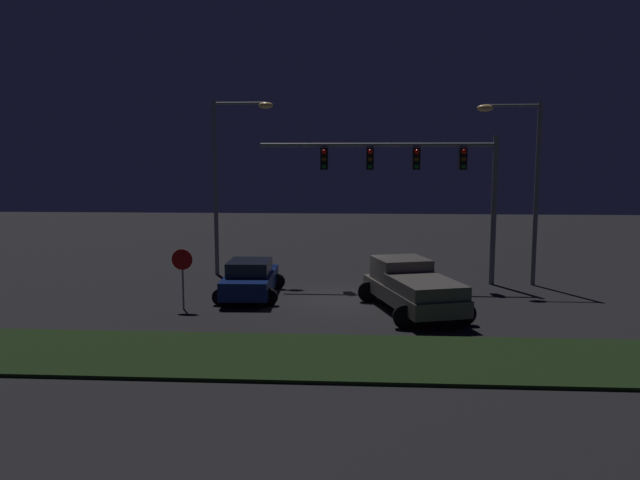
{
  "coord_description": "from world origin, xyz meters",
  "views": [
    {
      "loc": [
        0.67,
        -23.61,
        5.34
      ],
      "look_at": [
        -0.89,
        1.36,
        2.14
      ],
      "focal_mm": 34.08,
      "sensor_mm": 36.0,
      "label": 1
    }
  ],
  "objects_px": {
    "stop_sign": "(182,267)",
    "pickup_truck": "(411,284)",
    "car_sedan": "(250,279)",
    "street_lamp_right": "(524,170)",
    "street_lamp_left": "(227,166)",
    "traffic_signal_gantry": "(417,170)"
  },
  "relations": [
    {
      "from": "stop_sign",
      "to": "pickup_truck",
      "type": "bearing_deg",
      "value": 1.4
    },
    {
      "from": "car_sedan",
      "to": "street_lamp_right",
      "type": "bearing_deg",
      "value": -76.35
    },
    {
      "from": "car_sedan",
      "to": "street_lamp_left",
      "type": "bearing_deg",
      "value": 19.73
    },
    {
      "from": "car_sedan",
      "to": "street_lamp_left",
      "type": "height_order",
      "value": "street_lamp_left"
    },
    {
      "from": "street_lamp_left",
      "to": "pickup_truck",
      "type": "bearing_deg",
      "value": -39.89
    },
    {
      "from": "traffic_signal_gantry",
      "to": "street_lamp_right",
      "type": "height_order",
      "value": "street_lamp_right"
    },
    {
      "from": "car_sedan",
      "to": "stop_sign",
      "type": "bearing_deg",
      "value": 134.61
    },
    {
      "from": "traffic_signal_gantry",
      "to": "street_lamp_right",
      "type": "bearing_deg",
      "value": -0.39
    },
    {
      "from": "traffic_signal_gantry",
      "to": "pickup_truck",
      "type": "bearing_deg",
      "value": -96.84
    },
    {
      "from": "street_lamp_left",
      "to": "stop_sign",
      "type": "height_order",
      "value": "street_lamp_left"
    },
    {
      "from": "car_sedan",
      "to": "traffic_signal_gantry",
      "type": "xyz_separation_m",
      "value": [
        6.8,
        3.18,
        4.29
      ]
    },
    {
      "from": "car_sedan",
      "to": "street_lamp_right",
      "type": "height_order",
      "value": "street_lamp_right"
    },
    {
      "from": "car_sedan",
      "to": "street_lamp_left",
      "type": "relative_size",
      "value": 0.54
    },
    {
      "from": "street_lamp_right",
      "to": "street_lamp_left",
      "type": "bearing_deg",
      "value": 173.17
    },
    {
      "from": "street_lamp_left",
      "to": "street_lamp_right",
      "type": "xyz_separation_m",
      "value": [
        13.24,
        -1.59,
        -0.18
      ]
    },
    {
      "from": "pickup_truck",
      "to": "street_lamp_right",
      "type": "xyz_separation_m",
      "value": [
        5.19,
        5.14,
        4.01
      ]
    },
    {
      "from": "traffic_signal_gantry",
      "to": "street_lamp_left",
      "type": "distance_m",
      "value": 8.81
    },
    {
      "from": "pickup_truck",
      "to": "street_lamp_left",
      "type": "xyz_separation_m",
      "value": [
        -8.05,
        6.73,
        4.19
      ]
    },
    {
      "from": "pickup_truck",
      "to": "street_lamp_left",
      "type": "height_order",
      "value": "street_lamp_left"
    },
    {
      "from": "pickup_truck",
      "to": "stop_sign",
      "type": "bearing_deg",
      "value": 74.61
    },
    {
      "from": "car_sedan",
      "to": "street_lamp_right",
      "type": "relative_size",
      "value": 0.56
    },
    {
      "from": "street_lamp_right",
      "to": "pickup_truck",
      "type": "bearing_deg",
      "value": -135.27
    }
  ]
}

